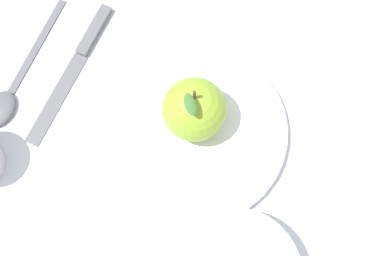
{
  "coord_description": "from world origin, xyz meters",
  "views": [
    {
      "loc": [
        0.21,
        0.11,
        0.66
      ],
      "look_at": [
        0.01,
        0.04,
        0.02
      ],
      "focal_mm": 54.68,
      "sensor_mm": 36.0,
      "label": 1
    }
  ],
  "objects": [
    {
      "name": "ground_plane",
      "position": [
        0.0,
        0.0,
        0.0
      ],
      "size": [
        2.4,
        2.4,
        0.0
      ],
      "primitive_type": "plane",
      "color": "silver"
    },
    {
      "name": "dinner_plate",
      "position": [
        0.01,
        0.04,
        0.01
      ],
      "size": [
        0.22,
        0.22,
        0.01
      ],
      "color": "white",
      "rests_on": "ground_plane"
    },
    {
      "name": "spoon",
      "position": [
        0.04,
        -0.19,
        0.01
      ],
      "size": [
        0.19,
        0.04,
        0.01
      ],
      "color": "#59595E",
      "rests_on": "ground_plane"
    },
    {
      "name": "apple",
      "position": [
        0.0,
        0.03,
        0.05
      ],
      "size": [
        0.07,
        0.07,
        0.09
      ],
      "color": "#8CB22D",
      "rests_on": "dinner_plate"
    },
    {
      "name": "knife",
      "position": [
        -0.03,
        -0.13,
        0.0
      ],
      "size": [
        0.2,
        0.03,
        0.01
      ],
      "color": "#59595E",
      "rests_on": "ground_plane"
    }
  ]
}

